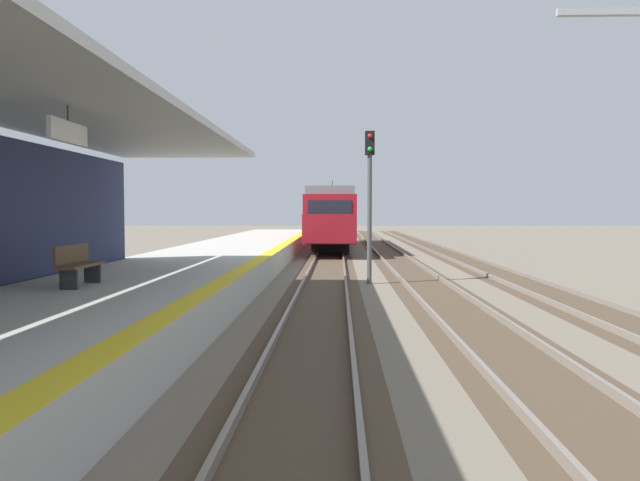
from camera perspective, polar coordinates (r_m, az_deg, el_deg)
station_platform at (r=14.68m, az=-17.75°, el=-5.36°), size 5.00×80.00×0.91m
track_pair_nearest_platform at (r=17.87m, az=0.20°, el=-5.10°), size 2.34×120.00×0.16m
track_pair_middle at (r=18.10m, az=11.06°, el=-5.05°), size 2.34×120.00×0.16m
track_pair_far_side at (r=18.95m, az=21.30°, el=-4.84°), size 2.34×120.00×0.16m
approaching_train at (r=41.25m, az=1.10°, el=2.29°), size 2.93×19.60×4.76m
rail_signal_post at (r=20.94m, az=4.64°, el=4.66°), size 0.32×0.34×5.20m
platform_bench at (r=13.95m, az=-21.64°, el=-2.02°), size 0.45×1.60×0.88m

